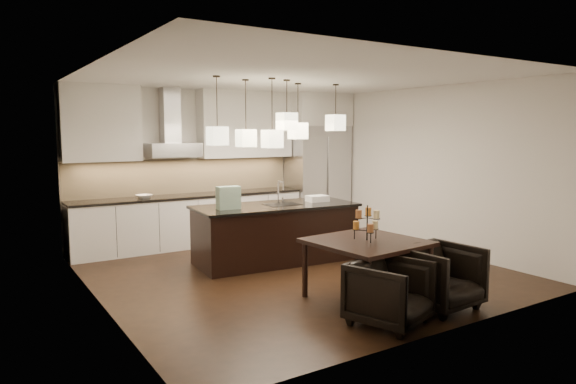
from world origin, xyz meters
TOP-DOWN VIEW (x-y plane):
  - floor at (0.00, 0.00)m, footprint 5.50×5.50m
  - ceiling at (0.00, 0.00)m, footprint 5.50×5.50m
  - wall_back at (0.00, 2.76)m, footprint 5.50×0.02m
  - wall_front at (0.00, -2.76)m, footprint 5.50×0.02m
  - wall_left at (-2.76, 0.00)m, footprint 0.02×5.50m
  - wall_right at (2.76, 0.00)m, footprint 0.02×5.50m
  - refrigerator at (2.10, 2.38)m, footprint 1.20×0.72m
  - fridge_panel at (2.10, 2.38)m, footprint 1.26×0.72m
  - lower_cabinets at (-0.62, 2.43)m, footprint 4.21×0.62m
  - countertop at (-0.62, 2.43)m, footprint 4.21×0.66m
  - backsplash at (-0.62, 2.73)m, footprint 4.21×0.02m
  - upper_cab_left at (-2.10, 2.57)m, footprint 1.25×0.35m
  - upper_cab_right at (0.55, 2.57)m, footprint 1.85×0.35m
  - hood_canopy at (-0.93, 2.48)m, footprint 0.90×0.52m
  - hood_chimney at (-0.93, 2.59)m, footprint 0.30×0.28m
  - fruit_bowl at (-1.49, 2.38)m, footprint 0.31×0.31m
  - island_body at (0.05, 0.64)m, footprint 2.53×1.19m
  - island_top at (0.05, 0.64)m, footprint 2.62×1.27m
  - faucet at (0.15, 0.73)m, footprint 0.12×0.24m
  - tote_bag at (-0.77, 0.63)m, footprint 0.35×0.20m
  - food_container at (0.81, 0.58)m, footprint 0.35×0.26m
  - dining_table at (0.03, -1.53)m, footprint 1.32×1.32m
  - candelabra at (0.03, -1.53)m, footprint 0.38×0.38m
  - candle_a at (0.17, -1.52)m, footprint 0.08×0.08m
  - candle_b at (-0.05, -1.42)m, footprint 0.08×0.08m
  - candle_c at (-0.03, -1.65)m, footprint 0.08×0.08m
  - candle_d at (0.13, -1.43)m, footprint 0.08×0.08m
  - candle_e at (-0.10, -1.52)m, footprint 0.08×0.08m
  - candle_f at (0.06, -1.65)m, footprint 0.08×0.08m
  - armchair_left at (-0.31, -2.29)m, footprint 0.94×0.96m
  - armchair_right at (0.55, -2.22)m, footprint 0.83×0.86m
  - pendant_a at (-1.02, 0.43)m, footprint 0.24×0.24m
  - pendant_b at (-0.46, 0.65)m, footprint 0.24×0.24m
  - pendant_c at (0.08, 0.36)m, footprint 0.24×0.24m
  - pendant_d at (0.52, 0.73)m, footprint 0.24×0.24m
  - pendant_e at (1.14, 0.55)m, footprint 0.24×0.24m
  - pendant_f at (-0.24, 0.25)m, footprint 0.24×0.24m

SIDE VIEW (x-z plane):
  - floor at x=0.00m, z-range -0.02..0.00m
  - armchair_left at x=-0.31m, z-range 0.00..0.69m
  - dining_table at x=0.03m, z-range 0.00..0.73m
  - armchair_right at x=0.55m, z-range 0.00..0.74m
  - island_body at x=0.05m, z-range 0.00..0.87m
  - lower_cabinets at x=-0.62m, z-range 0.00..0.88m
  - island_top at x=0.05m, z-range 0.87..0.90m
  - countertop at x=-0.62m, z-range 0.88..0.92m
  - candle_a at x=0.17m, z-range 0.86..0.96m
  - candle_b at x=-0.05m, z-range 0.86..0.96m
  - candle_c at x=-0.03m, z-range 0.86..0.96m
  - candelabra at x=0.03m, z-range 0.73..1.16m
  - fruit_bowl at x=-1.49m, z-range 0.92..0.98m
  - food_container at x=0.81m, z-range 0.90..1.00m
  - candle_d at x=0.13m, z-range 1.01..1.11m
  - candle_e at x=-0.10m, z-range 1.01..1.11m
  - candle_f at x=0.06m, z-range 1.01..1.11m
  - tote_bag at x=-0.77m, z-range 0.90..1.24m
  - refrigerator at x=2.10m, z-range 0.00..2.15m
  - faucet at x=0.15m, z-range 0.90..1.28m
  - backsplash at x=-0.62m, z-range 0.92..1.55m
  - wall_back at x=0.00m, z-range 0.00..2.80m
  - wall_front at x=0.00m, z-range 0.00..2.80m
  - wall_left at x=-2.76m, z-range 0.00..2.80m
  - wall_right at x=2.76m, z-range 0.00..2.80m
  - hood_canopy at x=-0.93m, z-range 1.60..1.84m
  - pendant_f at x=-0.24m, z-range 1.80..2.06m
  - pendant_b at x=-0.46m, z-range 1.81..2.07m
  - pendant_a at x=-1.02m, z-range 1.85..2.11m
  - pendant_d at x=0.52m, z-range 1.92..2.18m
  - upper_cab_left at x=-2.10m, z-range 1.55..2.80m
  - upper_cab_right at x=0.55m, z-range 1.55..2.80m
  - pendant_e at x=1.14m, z-range 2.05..2.31m
  - pendant_c at x=0.08m, z-range 2.06..2.32m
  - hood_chimney at x=-0.93m, z-range 1.84..2.80m
  - fridge_panel at x=2.10m, z-range 2.15..2.80m
  - ceiling at x=0.00m, z-range 2.80..2.82m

